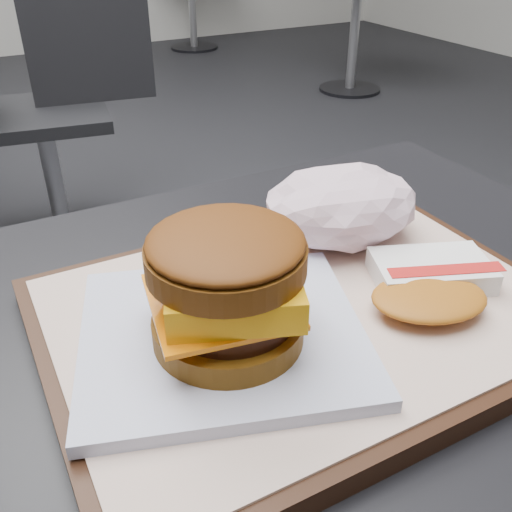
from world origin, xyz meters
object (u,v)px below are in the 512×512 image
object	(u,v)px
serving_tray	(303,314)
neighbor_chair	(59,97)
breakfast_sandwich	(226,299)
crumpled_wrapper	(343,206)
hash_brown	(430,282)

from	to	relation	value
serving_tray	neighbor_chair	distance (m)	1.69
breakfast_sandwich	neighbor_chair	xyz separation A→B (m)	(0.18, 1.68, -0.32)
serving_tray	crumpled_wrapper	distance (m)	0.12
hash_brown	neighbor_chair	size ratio (longest dim) A/B	0.15
breakfast_sandwich	crumpled_wrapper	xyz separation A→B (m)	(0.15, 0.09, -0.01)
hash_brown	neighbor_chair	xyz separation A→B (m)	(0.02, 1.70, -0.29)
hash_brown	neighbor_chair	bearing A→B (deg)	89.30
crumpled_wrapper	hash_brown	bearing A→B (deg)	-85.44
serving_tray	breakfast_sandwich	world-z (taller)	breakfast_sandwich
hash_brown	crumpled_wrapper	bearing A→B (deg)	94.56
breakfast_sandwich	crumpled_wrapper	distance (m)	0.18
serving_tray	neighbor_chair	size ratio (longest dim) A/B	0.43
hash_brown	crumpled_wrapper	xyz separation A→B (m)	(-0.01, 0.11, 0.02)
serving_tray	breakfast_sandwich	bearing A→B (deg)	-166.97
crumpled_wrapper	serving_tray	bearing A→B (deg)	-139.45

